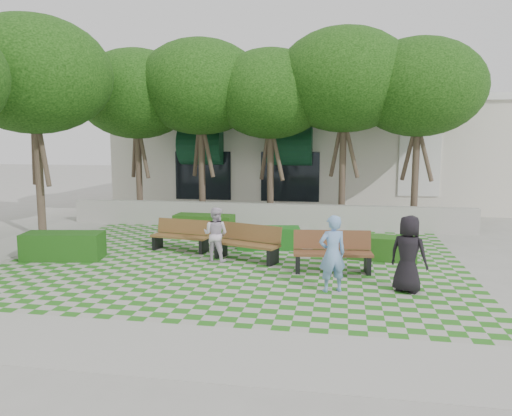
% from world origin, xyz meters
% --- Properties ---
extents(ground, '(90.00, 90.00, 0.00)m').
position_xyz_m(ground, '(0.00, 0.00, 0.00)').
color(ground, gray).
rests_on(ground, ground).
extents(lawn, '(12.00, 12.00, 0.00)m').
position_xyz_m(lawn, '(0.00, 1.00, 0.01)').
color(lawn, '#2B721E').
rests_on(lawn, ground).
extents(sidewalk_south, '(16.00, 2.00, 0.01)m').
position_xyz_m(sidewalk_south, '(0.00, -4.70, 0.01)').
color(sidewalk_south, '#9E9B93').
rests_on(sidewalk_south, ground).
extents(retaining_wall, '(15.00, 0.36, 0.90)m').
position_xyz_m(retaining_wall, '(0.00, 6.20, 0.45)').
color(retaining_wall, '#9E9B93').
rests_on(retaining_wall, ground).
extents(bench_east, '(1.99, 0.84, 1.02)m').
position_xyz_m(bench_east, '(2.63, 0.40, 0.49)').
color(bench_east, '#56331D').
rests_on(bench_east, ground).
extents(bench_mid, '(1.95, 1.22, 0.97)m').
position_xyz_m(bench_mid, '(0.33, 1.16, 0.47)').
color(bench_mid, brown).
rests_on(bench_mid, ground).
extents(bench_west, '(1.81, 0.87, 0.91)m').
position_xyz_m(bench_west, '(-1.83, 2.00, 0.44)').
color(bench_west, brown).
rests_on(bench_west, ground).
extents(hedge_east, '(1.93, 1.01, 0.64)m').
position_xyz_m(hedge_east, '(3.96, 1.90, 0.32)').
color(hedge_east, '#1C4913').
rests_on(hedge_east, ground).
extents(hedge_midright, '(1.96, 1.06, 0.65)m').
position_xyz_m(hedge_midright, '(0.67, 2.71, 0.33)').
color(hedge_midright, '#165318').
rests_on(hedge_midright, ground).
extents(hedge_midleft, '(2.06, 0.92, 0.71)m').
position_xyz_m(hedge_midleft, '(-1.82, 4.42, 0.35)').
color(hedge_midleft, '#1D4913').
rests_on(hedge_midleft, ground).
extents(hedge_west, '(2.23, 1.19, 0.74)m').
position_xyz_m(hedge_west, '(-4.68, 0.40, 0.37)').
color(hedge_west, '#184512').
rests_on(hedge_west, ground).
extents(person_blue, '(0.72, 0.61, 1.68)m').
position_xyz_m(person_blue, '(2.66, -1.26, 0.84)').
color(person_blue, '#7198CE').
rests_on(person_blue, ground).
extents(person_dark, '(0.98, 0.86, 1.68)m').
position_xyz_m(person_dark, '(4.27, -0.99, 0.84)').
color(person_dark, black).
rests_on(person_dark, ground).
extents(person_white, '(0.81, 0.68, 1.47)m').
position_xyz_m(person_white, '(-0.51, 0.96, 0.74)').
color(person_white, silver).
rests_on(person_white, ground).
extents(tree_row, '(17.70, 13.40, 7.41)m').
position_xyz_m(tree_row, '(-1.86, 5.95, 5.18)').
color(tree_row, '#47382B').
rests_on(tree_row, ground).
extents(building, '(18.00, 8.92, 5.15)m').
position_xyz_m(building, '(0.93, 14.08, 2.52)').
color(building, beige).
rests_on(building, ground).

